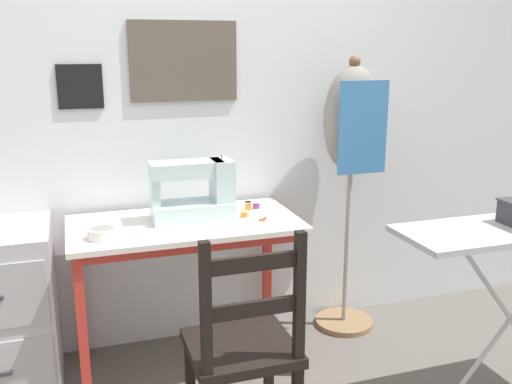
% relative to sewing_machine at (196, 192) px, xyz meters
% --- Properties ---
extents(wall_back, '(10.00, 0.07, 2.55)m').
position_rel_sewing_machine_xyz_m(wall_back, '(-0.07, 0.31, 0.41)').
color(wall_back, silver).
rests_on(wall_back, ground_plane).
extents(sewing_table, '(1.05, 0.55, 0.74)m').
position_rel_sewing_machine_xyz_m(sewing_table, '(-0.07, -0.04, -0.23)').
color(sewing_table, silver).
rests_on(sewing_table, ground_plane).
extents(sewing_machine, '(0.39, 0.19, 0.30)m').
position_rel_sewing_machine_xyz_m(sewing_machine, '(0.00, 0.00, 0.00)').
color(sewing_machine, silver).
rests_on(sewing_machine, sewing_table).
extents(fabric_bowl, '(0.12, 0.12, 0.04)m').
position_rel_sewing_machine_xyz_m(fabric_bowl, '(-0.44, -0.16, -0.10)').
color(fabric_bowl, silver).
rests_on(fabric_bowl, sewing_table).
extents(scissors, '(0.12, 0.12, 0.01)m').
position_rel_sewing_machine_xyz_m(scissors, '(0.30, -0.10, -0.13)').
color(scissors, silver).
rests_on(scissors, sewing_table).
extents(thread_spool_near_machine, '(0.04, 0.04, 0.03)m').
position_rel_sewing_machine_xyz_m(thread_spool_near_machine, '(0.21, -0.05, -0.11)').
color(thread_spool_near_machine, orange).
rests_on(thread_spool_near_machine, sewing_table).
extents(thread_spool_mid_table, '(0.04, 0.04, 0.04)m').
position_rel_sewing_machine_xyz_m(thread_spool_mid_table, '(0.27, 0.05, -0.11)').
color(thread_spool_mid_table, orange).
rests_on(thread_spool_mid_table, sewing_table).
extents(thread_spool_far_edge, '(0.04, 0.04, 0.03)m').
position_rel_sewing_machine_xyz_m(thread_spool_far_edge, '(0.31, 0.07, -0.11)').
color(thread_spool_far_edge, purple).
rests_on(thread_spool_far_edge, sewing_table).
extents(wooden_chair, '(0.40, 0.38, 0.90)m').
position_rel_sewing_machine_xyz_m(wooden_chair, '(0.02, -0.66, -0.45)').
color(wooden_chair, black).
rests_on(wooden_chair, ground_plane).
extents(filing_cabinet, '(0.47, 0.49, 0.76)m').
position_rel_sewing_machine_xyz_m(filing_cabinet, '(-0.89, 0.04, -0.49)').
color(filing_cabinet, '#B7B7BC').
rests_on(filing_cabinet, ground_plane).
extents(dress_form, '(0.32, 0.32, 1.47)m').
position_rel_sewing_machine_xyz_m(dress_form, '(0.85, 0.11, 0.20)').
color(dress_form, '#846647').
rests_on(dress_form, ground_plane).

